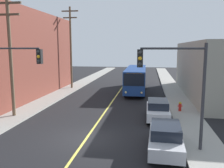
% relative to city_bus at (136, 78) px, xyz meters
% --- Properties ---
extents(ground_plane, '(120.00, 120.00, 0.00)m').
position_rel_city_bus_xyz_m(ground_plane, '(-2.20, -17.99, -1.82)').
color(ground_plane, black).
extents(sidewalk_left, '(2.50, 90.00, 0.15)m').
position_rel_city_bus_xyz_m(sidewalk_left, '(-9.45, -7.99, -1.74)').
color(sidewalk_left, gray).
rests_on(sidewalk_left, ground).
extents(sidewalk_right, '(2.50, 90.00, 0.15)m').
position_rel_city_bus_xyz_m(sidewalk_right, '(5.05, -7.99, -1.74)').
color(sidewalk_right, gray).
rests_on(sidewalk_right, ground).
extents(lane_stripe_center, '(0.16, 60.00, 0.01)m').
position_rel_city_bus_xyz_m(lane_stripe_center, '(-2.20, -2.99, -1.81)').
color(lane_stripe_center, '#D8CC4C').
rests_on(lane_stripe_center, ground).
extents(building_left_brick, '(10.00, 21.04, 10.08)m').
position_rel_city_bus_xyz_m(building_left_brick, '(-15.69, -6.36, 3.22)').
color(building_left_brick, brown).
rests_on(building_left_brick, ground).
extents(city_bus, '(2.74, 12.19, 3.20)m').
position_rel_city_bus_xyz_m(city_bus, '(0.00, 0.00, 0.00)').
color(city_bus, navy).
rests_on(city_bus, ground).
extents(parked_car_silver, '(1.95, 4.46, 1.62)m').
position_rel_city_bus_xyz_m(parked_car_silver, '(2.77, -19.22, -0.98)').
color(parked_car_silver, '#B7B7BC').
rests_on(parked_car_silver, ground).
extents(parked_car_white, '(1.85, 4.42, 1.62)m').
position_rel_city_bus_xyz_m(parked_car_white, '(2.54, -12.95, -0.98)').
color(parked_car_white, silver).
rests_on(parked_car_white, ground).
extents(utility_pole_near, '(2.40, 0.28, 9.91)m').
position_rel_city_bus_xyz_m(utility_pole_near, '(-9.62, -14.18, 3.78)').
color(utility_pole_near, brown).
rests_on(utility_pole_near, sidewalk_left).
extents(utility_pole_mid, '(2.40, 0.28, 11.44)m').
position_rel_city_bus_xyz_m(utility_pole_mid, '(-9.37, 0.47, 4.58)').
color(utility_pole_mid, brown).
rests_on(utility_pole_mid, sidewalk_left).
extents(traffic_signal_left_corner, '(3.75, 0.48, 6.00)m').
position_rel_city_bus_xyz_m(traffic_signal_left_corner, '(-7.61, -17.08, 2.49)').
color(traffic_signal_left_corner, '#2D2D33').
rests_on(traffic_signal_left_corner, sidewalk_left).
extents(traffic_signal_right_corner, '(3.75, 0.48, 6.00)m').
position_rel_city_bus_xyz_m(traffic_signal_right_corner, '(3.21, -18.93, 2.49)').
color(traffic_signal_right_corner, '#2D2D33').
rests_on(traffic_signal_right_corner, sidewalk_right).
extents(fire_hydrant, '(0.44, 0.26, 0.84)m').
position_rel_city_bus_xyz_m(fire_hydrant, '(4.65, -10.46, -1.23)').
color(fire_hydrant, red).
rests_on(fire_hydrant, sidewalk_right).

